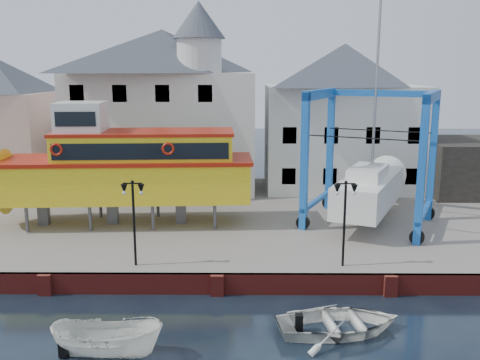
{
  "coord_description": "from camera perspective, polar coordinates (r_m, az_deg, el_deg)",
  "views": [
    {
      "loc": [
        1.24,
        -23.21,
        10.34
      ],
      "look_at": [
        1.0,
        7.0,
        4.0
      ],
      "focal_mm": 40.0,
      "sensor_mm": 36.0,
      "label": 1
    }
  ],
  "objects": [
    {
      "name": "ground",
      "position": [
        25.44,
        -2.43,
        -12.14
      ],
      "size": [
        140.0,
        140.0,
        0.0
      ],
      "primitive_type": "plane",
      "color": "black",
      "rests_on": "ground"
    },
    {
      "name": "hardstanding",
      "position": [
        35.61,
        -1.56,
        -4.19
      ],
      "size": [
        44.0,
        22.0,
        1.0
      ],
      "primitive_type": "cube",
      "color": "slate",
      "rests_on": "ground"
    },
    {
      "name": "quay_wall",
      "position": [
        25.33,
        -2.43,
        -11.01
      ],
      "size": [
        44.0,
        0.47,
        1.0
      ],
      "color": "maroon",
      "rests_on": "ground"
    },
    {
      "name": "building_white_main",
      "position": [
        42.15,
        -7.95,
        7.66
      ],
      "size": [
        14.0,
        8.3,
        14.0
      ],
      "color": "silver",
      "rests_on": "hardstanding"
    },
    {
      "name": "building_white_right",
      "position": [
        43.07,
        10.91,
        6.66
      ],
      "size": [
        12.0,
        8.0,
        11.2
      ],
      "color": "silver",
      "rests_on": "hardstanding"
    },
    {
      "name": "shed_dark",
      "position": [
        44.56,
        23.94,
        1.35
      ],
      "size": [
        8.0,
        7.0,
        4.0
      ],
      "primitive_type": "cube",
      "color": "black",
      "rests_on": "hardstanding"
    },
    {
      "name": "lamp_post_left",
      "position": [
        25.71,
        -11.33,
        -2.26
      ],
      "size": [
        1.12,
        0.32,
        4.2
      ],
      "color": "black",
      "rests_on": "hardstanding"
    },
    {
      "name": "lamp_post_right",
      "position": [
        25.62,
        11.16,
        -2.3
      ],
      "size": [
        1.12,
        0.32,
        4.2
      ],
      "color": "black",
      "rests_on": "hardstanding"
    },
    {
      "name": "tour_boat",
      "position": [
        32.98,
        -13.58,
        1.3
      ],
      "size": [
        17.17,
        4.96,
        7.39
      ],
      "rotation": [
        0.0,
        0.0,
        0.06
      ],
      "color": "#59595E",
      "rests_on": "hardstanding"
    },
    {
      "name": "travel_lift",
      "position": [
        33.9,
        13.95,
        0.0
      ],
      "size": [
        8.94,
        10.44,
        15.54
      ],
      "rotation": [
        0.0,
        0.0,
        -0.43
      ],
      "color": "#124A9F",
      "rests_on": "hardstanding"
    },
    {
      "name": "motorboat_a",
      "position": [
        21.11,
        -13.91,
        -17.86
      ],
      "size": [
        4.24,
        1.81,
        1.6
      ],
      "primitive_type": "imported",
      "rotation": [
        0.0,
        0.0,
        1.51
      ],
      "color": "white",
      "rests_on": "ground"
    },
    {
      "name": "motorboat_b",
      "position": [
        22.57,
        10.48,
        -15.63
      ],
      "size": [
        5.46,
        4.27,
        1.03
      ],
      "primitive_type": "imported",
      "rotation": [
        0.0,
        0.0,
        1.72
      ],
      "color": "white",
      "rests_on": "ground"
    }
  ]
}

